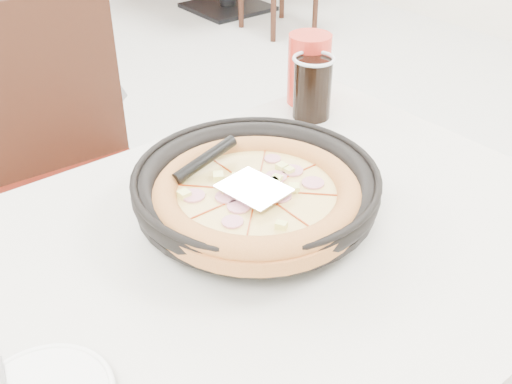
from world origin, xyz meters
TOP-DOWN VIEW (x-y plane):
  - floor at (0.00, 0.00)m, footprint 7.00×7.00m
  - chair_far at (-0.24, 0.08)m, footprint 0.45×0.45m
  - trivet at (-0.17, -0.60)m, footprint 0.14×0.14m
  - pizza_pan at (-0.17, -0.57)m, footprint 0.41×0.41m
  - pizza at (-0.20, -0.60)m, footprint 0.35×0.35m
  - pizza_server at (-0.21, -0.61)m, footprint 0.09×0.11m
  - cola_glass at (0.16, -0.35)m, footprint 0.08×0.08m
  - red_cup at (0.21, -0.28)m, footprint 0.10×0.10m
  - diner_person at (-0.17, 0.57)m, footprint 0.69×0.57m

SIDE VIEW (x-z plane):
  - floor at x=0.00m, z-range 0.00..0.00m
  - chair_far at x=-0.24m, z-range 0.00..0.95m
  - trivet at x=-0.17m, z-range 0.75..0.79m
  - pizza_pan at x=-0.17m, z-range 0.79..0.80m
  - diner_person at x=-0.17m, z-range 0.00..1.62m
  - pizza at x=-0.20m, z-range 0.80..0.82m
  - cola_glass at x=0.16m, z-range 0.75..0.88m
  - red_cup at x=0.21m, z-range 0.75..0.91m
  - pizza_server at x=-0.21m, z-range 0.84..0.84m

